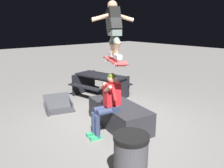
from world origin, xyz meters
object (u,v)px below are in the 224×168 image
Objects in this scene: kicker_ramp at (59,106)px; skater_airborne at (114,27)px; skateboard at (115,61)px; picnic_table_back at (100,82)px; person_sitting_on_ledge at (108,101)px; ledge_box_main at (119,115)px; trash_bin at (131,161)px.

skater_airborne is at bearing -173.45° from kicker_ramp.
skateboard is 0.53× the size of picnic_table_back.
ledge_box_main is at bearing -71.24° from person_sitting_on_ledge.
skateboard reaches higher than kicker_ramp.
skateboard is (-0.07, -0.14, 0.86)m from person_sitting_on_ledge.
ledge_box_main reaches higher than kicker_ramp.
picnic_table_back is (2.32, -1.39, -1.14)m from skateboard.
trash_bin reaches higher than ledge_box_main.
picnic_table_back is at bearing -31.75° from trash_bin.
skateboard reaches higher than picnic_table_back.
person_sitting_on_ledge is 0.71× the size of picnic_table_back.
kicker_ramp is at bearing 93.68° from picnic_table_back.
person_sitting_on_ledge reaches higher than kicker_ramp.
person_sitting_on_ledge is 1.74m from trash_bin.
picnic_table_back is (0.10, -1.62, 0.43)m from kicker_ramp.
skateboard is 2.94m from picnic_table_back.
skateboard is 0.89× the size of kicker_ramp.
kicker_ramp is at bearing 5.86° from skateboard.
ledge_box_main is 2.12m from trash_bin.
ledge_box_main is at bearing -37.48° from trash_bin.
kicker_ramp is (1.98, 0.58, -0.20)m from ledge_box_main.
skateboard is at bearing -32.94° from trash_bin.
trash_bin is (-1.44, 0.93, -1.21)m from skateboard.
trash_bin is (-3.76, 2.33, -0.07)m from picnic_table_back.
skateboard is (-0.24, 0.35, 1.37)m from ledge_box_main.
person_sitting_on_ledge is at bearing 145.79° from picnic_table_back.
trash_bin is (-1.51, 0.80, -0.35)m from person_sitting_on_ledge.
ledge_box_main is at bearing 153.44° from picnic_table_back.
skater_airborne is at bearing -32.58° from trash_bin.
picnic_table_back reaches higher than kicker_ramp.
skateboard is at bearing -117.66° from person_sitting_on_ledge.
trash_bin is (-1.49, 0.95, -1.90)m from skater_airborne.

